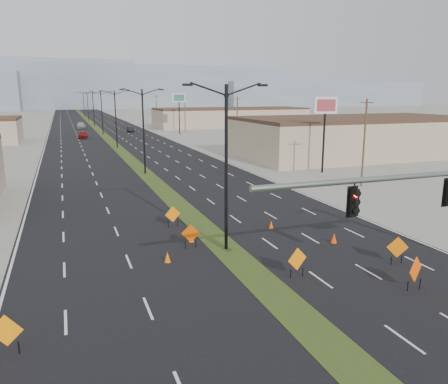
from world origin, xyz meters
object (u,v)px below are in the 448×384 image
object	(u,v)px
streetlight_0	(226,163)
streetlight_6	(84,104)
cone_2	(334,238)
construction_sign_3	(297,260)
cone_3	(191,238)
streetlight_2	(116,117)
construction_sign_2	(173,215)
cone_1	(271,225)
streetlight_5	(88,106)
construction_sign_1	(191,234)
cone_0	(167,257)
car_mid	(130,129)
car_far	(81,126)
construction_sign_5	(397,248)
construction_sign_4	(415,271)
pole_sign_east_near	(325,111)
construction_sign_0	(6,332)
streetlight_4	(93,108)
streetlight_1	(143,129)
streetlight_3	(102,111)
car_left	(83,135)
pole_sign_east_far	(179,101)

from	to	relation	value
streetlight_0	streetlight_6	bearing A→B (deg)	90.00
cone_2	construction_sign_3	bearing A→B (deg)	-141.46
cone_3	streetlight_2	bearing A→B (deg)	88.25
streetlight_6	construction_sign_2	bearing A→B (deg)	-90.71
cone_1	streetlight_5	bearing A→B (deg)	91.89
streetlight_0	construction_sign_1	bearing A→B (deg)	153.83
cone_0	cone_2	size ratio (longest dim) A/B	0.95
streetlight_5	car_mid	distance (m)	51.66
car_far	construction_sign_5	xyz separation A→B (m)	(12.27, -110.94, 0.15)
construction_sign_4	cone_1	bearing A→B (deg)	76.50
streetlight_6	cone_3	xyz separation A→B (m)	(-1.65, -165.94, -5.13)
cone_3	pole_sign_east_near	xyz separation A→B (m)	(22.30, 19.38, 7.14)
construction_sign_2	cone_2	xyz separation A→B (m)	(8.96, -6.99, -0.59)
car_far	construction_sign_0	world-z (taller)	construction_sign_0
construction_sign_3	cone_2	size ratio (longest dim) A/B	2.50
construction_sign_5	car_far	bearing A→B (deg)	117.33
cone_2	pole_sign_east_near	world-z (taller)	pole_sign_east_near
streetlight_6	construction_sign_5	bearing A→B (deg)	-87.29
streetlight_4	construction_sign_5	xyz separation A→B (m)	(8.22, -117.62, -4.46)
streetlight_1	streetlight_5	world-z (taller)	same
streetlight_3	construction_sign_5	xyz separation A→B (m)	(8.22, -89.62, -4.46)
streetlight_1	construction_sign_0	xyz separation A→B (m)	(-11.50, -35.85, -4.44)
streetlight_6	cone_1	xyz separation A→B (m)	(4.53, -165.10, -5.13)
streetlight_5	cone_2	bearing A→B (deg)	-87.18
construction_sign_0	construction_sign_4	size ratio (longest dim) A/B	0.95
cone_2	pole_sign_east_near	distance (m)	27.50
construction_sign_5	construction_sign_0	bearing A→B (deg)	-152.54
cone_0	cone_1	size ratio (longest dim) A/B	1.09
streetlight_2	construction_sign_0	xyz separation A→B (m)	(-11.50, -63.85, -4.44)
streetlight_1	cone_1	world-z (taller)	streetlight_1
construction_sign_5	pole_sign_east_near	world-z (taller)	pole_sign_east_near
streetlight_2	car_far	world-z (taller)	streetlight_2
construction_sign_2	construction_sign_5	distance (m)	15.22
car_left	streetlight_5	bearing A→B (deg)	91.46
cone_0	cone_1	world-z (taller)	cone_0
streetlight_5	pole_sign_east_far	bearing A→B (deg)	-73.98
streetlight_2	cone_0	distance (m)	57.22
cone_1	cone_2	world-z (taller)	cone_2
streetlight_3	cone_2	bearing A→B (deg)	-85.34
construction_sign_2	pole_sign_east_near	distance (m)	28.36
streetlight_5	cone_0	distance (m)	141.00
streetlight_0	construction_sign_0	distance (m)	14.61
streetlight_2	streetlight_6	distance (m)	112.00
streetlight_4	pole_sign_east_far	xyz separation A→B (m)	(17.51, -32.99, 2.46)
streetlight_4	construction_sign_2	world-z (taller)	streetlight_4
construction_sign_1	construction_sign_5	bearing A→B (deg)	-13.67
streetlight_5	cone_2	size ratio (longest dim) A/B	15.19
streetlight_3	construction_sign_0	bearing A→B (deg)	-97.14
streetlight_3	cone_1	world-z (taller)	streetlight_3
streetlight_5	construction_sign_0	xyz separation A→B (m)	(-11.50, -147.85, -4.44)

